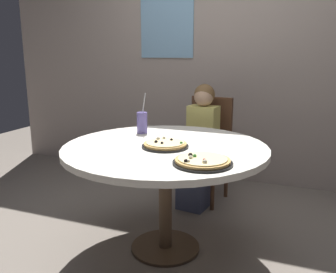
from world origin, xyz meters
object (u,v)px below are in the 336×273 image
Objects in this scene: soda_cup at (142,123)px; pizza_veggie at (165,145)px; pizza_cheese at (202,161)px; diner_child at (199,152)px; dining_table at (165,158)px; chair_wooden at (207,143)px.

pizza_veggie is at bearing -45.80° from soda_cup.
pizza_cheese is at bearing -42.58° from soda_cup.
pizza_veggie is (0.03, -0.88, 0.28)m from diner_child.
dining_table is 1.42× the size of chair_wooden.
soda_cup is at bearing -118.01° from diner_child.
pizza_veggie is at bearing 140.93° from pizza_cheese.
chair_wooden is 3.12× the size of pizza_veggie.
pizza_veggie is at bearing -89.85° from chair_wooden.
chair_wooden is at bearing 89.31° from dining_table.
soda_cup reaches higher than chair_wooden.
diner_child is (-0.01, 0.84, -0.18)m from dining_table.
chair_wooden is 0.19m from diner_child.
dining_table is 0.86m from diner_child.
soda_cup reaches higher than pizza_veggie.
pizza_veggie is (0.02, -0.04, 0.10)m from dining_table.
dining_table is at bearing -90.69° from chair_wooden.
dining_table is 4.40× the size of soda_cup.
chair_wooden is 1.09m from pizza_veggie.
dining_table is 1.25× the size of diner_child.
soda_cup is (-0.32, 0.33, 0.06)m from pizza_veggie.
diner_child is at bearing -97.11° from chair_wooden.
pizza_cheese is at bearing -72.96° from diner_child.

